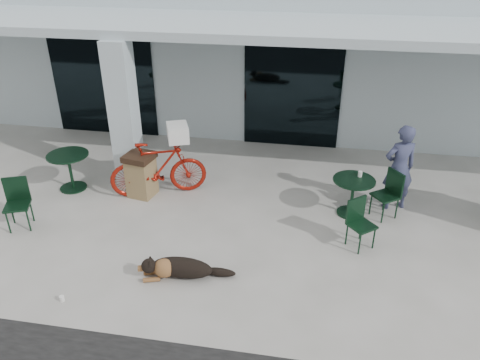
% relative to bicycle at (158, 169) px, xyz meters
% --- Properties ---
extents(ground, '(80.00, 80.00, 0.00)m').
position_rel_bicycle_xyz_m(ground, '(0.70, -1.90, -0.60)').
color(ground, '#B5B1AB').
rests_on(ground, ground).
extents(building, '(22.00, 7.00, 4.50)m').
position_rel_bicycle_xyz_m(building, '(0.70, 6.60, 1.65)').
color(building, '#B2C2CA').
rests_on(building, ground).
extents(storefront_glass_left, '(2.80, 0.06, 2.70)m').
position_rel_bicycle_xyz_m(storefront_glass_left, '(-2.50, 3.08, 0.75)').
color(storefront_glass_left, black).
rests_on(storefront_glass_left, ground).
extents(storefront_glass_right, '(2.40, 0.06, 2.70)m').
position_rel_bicycle_xyz_m(storefront_glass_right, '(2.50, 3.08, 0.75)').
color(storefront_glass_right, black).
rests_on(storefront_glass_right, ground).
extents(column, '(0.50, 0.50, 3.12)m').
position_rel_bicycle_xyz_m(column, '(-0.80, 0.40, 0.96)').
color(column, '#B2C2CA').
rests_on(column, ground).
extents(overhang, '(22.00, 2.80, 0.18)m').
position_rel_bicycle_xyz_m(overhang, '(0.70, 1.70, 2.61)').
color(overhang, '#B2C2CA').
rests_on(overhang, column).
extents(bicycle, '(2.07, 1.28, 1.20)m').
position_rel_bicycle_xyz_m(bicycle, '(0.00, 0.00, 0.00)').
color(bicycle, maroon).
rests_on(bicycle, ground).
extents(laundry_basket, '(0.58, 0.66, 0.33)m').
position_rel_bicycle_xyz_m(laundry_basket, '(0.42, 0.17, 0.76)').
color(laundry_basket, white).
rests_on(laundry_basket, bicycle).
extents(dog, '(1.21, 0.71, 0.38)m').
position_rel_bicycle_xyz_m(dog, '(1.22, -2.52, -0.41)').
color(dog, black).
rests_on(dog, ground).
extents(cup_near_dog, '(0.09, 0.09, 0.09)m').
position_rel_bicycle_xyz_m(cup_near_dog, '(-0.43, -3.40, -0.56)').
color(cup_near_dog, white).
rests_on(cup_near_dog, ground).
extents(cafe_table_near, '(1.11, 1.11, 0.82)m').
position_rel_bicycle_xyz_m(cafe_table_near, '(-1.95, -0.10, -0.19)').
color(cafe_table_near, black).
rests_on(cafe_table_near, ground).
extents(cafe_chair_near, '(0.58, 0.61, 0.97)m').
position_rel_bicycle_xyz_m(cafe_chair_near, '(-2.18, -1.66, -0.12)').
color(cafe_chair_near, black).
rests_on(cafe_chair_near, ground).
extents(cafe_table_far, '(1.04, 1.04, 0.76)m').
position_rel_bicycle_xyz_m(cafe_table_far, '(3.97, -0.10, -0.22)').
color(cafe_table_far, black).
rests_on(cafe_table_far, ground).
extents(cafe_chair_far_a, '(0.60, 0.61, 0.91)m').
position_rel_bicycle_xyz_m(cafe_chair_far_a, '(4.09, -1.19, -0.15)').
color(cafe_chair_far_a, black).
rests_on(cafe_chair_far_a, ground).
extents(cafe_chair_far_b, '(0.63, 0.63, 0.95)m').
position_rel_bicycle_xyz_m(cafe_chair_far_b, '(4.58, -0.10, -0.13)').
color(cafe_chair_far_b, black).
rests_on(cafe_chair_far_b, ground).
extents(person, '(0.75, 0.62, 1.77)m').
position_rel_bicycle_xyz_m(person, '(4.82, 0.30, 0.29)').
color(person, '#383D5F').
rests_on(person, ground).
extents(cup_on_table, '(0.10, 0.10, 0.11)m').
position_rel_bicycle_xyz_m(cup_on_table, '(4.07, 0.04, 0.22)').
color(cup_on_table, white).
rests_on(cup_on_table, cafe_table_far).
extents(trash_receptacle, '(0.65, 0.65, 0.94)m').
position_rel_bicycle_xyz_m(trash_receptacle, '(-0.35, -0.10, -0.13)').
color(trash_receptacle, olive).
rests_on(trash_receptacle, ground).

